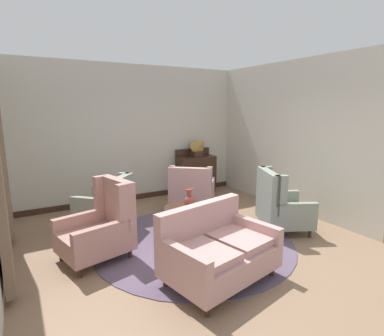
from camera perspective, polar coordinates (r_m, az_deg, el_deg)
ground at (r=4.85m, az=2.20°, el=-14.89°), size 8.57×8.57×0.00m
wall_back at (r=7.16m, az=-10.93°, el=6.20°), size 5.46×0.08×3.06m
wall_right at (r=6.80m, az=17.33°, el=5.64°), size 0.08×4.29×3.06m
baseboard_back at (r=7.38m, az=-10.37°, el=-5.29°), size 5.30×0.03×0.12m
area_rug at (r=5.08m, az=0.35°, el=-13.55°), size 3.17×3.17×0.01m
coffee_table at (r=5.21m, az=-0.38°, el=-8.27°), size 0.88×0.88×0.48m
porcelain_vase at (r=5.07m, az=-0.52°, el=-6.01°), size 0.16×0.16×0.35m
settee at (r=3.95m, az=4.76°, el=-14.97°), size 1.51×1.14×0.92m
armchair_foreground_right at (r=5.60m, az=15.92°, el=-6.70°), size 1.08×1.10×1.07m
armchair_far_left at (r=6.32m, az=-0.01°, el=-4.50°), size 1.18×1.18×0.98m
armchair_near_sideboard at (r=5.63m, az=-15.38°, el=-6.86°), size 1.12×1.12×0.97m
armchair_near_window at (r=4.64m, az=-16.50°, el=-10.51°), size 1.06×0.95×1.12m
sideboard at (r=7.67m, az=0.76°, el=-0.88°), size 0.96×0.40×1.11m
gramophone at (r=7.50m, az=1.47°, el=4.17°), size 0.47×0.56×0.57m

